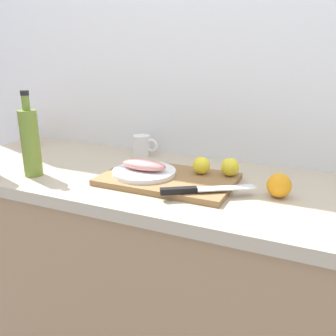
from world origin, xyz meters
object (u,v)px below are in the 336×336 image
fish_fillet (144,165)px  lemon_0 (201,166)px  cutting_board (168,179)px  orange_0 (31,138)px  chef_knife (196,190)px  olive_oil_bottle (30,142)px  coffee_mug_1 (142,145)px  white_plate (144,172)px

fish_fillet → lemon_0: 0.20m
cutting_board → lemon_0: lemon_0 is taller
lemon_0 → orange_0: lemon_0 is taller
fish_fillet → lemon_0: lemon_0 is taller
fish_fillet → orange_0: size_ratio=2.21×
fish_fillet → lemon_0: bearing=25.5°
chef_knife → olive_oil_bottle: 0.61m
lemon_0 → fish_fillet: bearing=-154.5°
coffee_mug_1 → chef_knife: bearing=-43.7°
cutting_board → chef_knife: (0.14, -0.10, 0.02)m
lemon_0 → olive_oil_bottle: (-0.56, -0.20, 0.07)m
chef_knife → white_plate: bearing=125.9°
olive_oil_bottle → coffee_mug_1: 0.46m
cutting_board → white_plate: bearing=-172.5°
coffee_mug_1 → orange_0: bearing=-172.7°
lemon_0 → coffee_mug_1: size_ratio=0.53×
cutting_board → white_plate: size_ratio=2.03×
cutting_board → fish_fillet: (-0.08, -0.01, 0.04)m
chef_knife → fish_fillet: bearing=125.9°
fish_fillet → cutting_board: bearing=7.5°
white_plate → chef_knife: size_ratio=0.84×
white_plate → cutting_board: bearing=7.5°
fish_fillet → coffee_mug_1: bearing=119.3°
chef_knife → orange_0: bearing=130.1°
fish_fillet → olive_oil_bottle: size_ratio=0.55×
cutting_board → white_plate: white_plate is taller
cutting_board → coffee_mug_1: size_ratio=3.98×
orange_0 → fish_fillet: bearing=-15.9°
cutting_board → fish_fillet: 0.10m
chef_knife → coffee_mug_1: coffee_mug_1 is taller
coffee_mug_1 → fish_fillet: bearing=-60.7°
coffee_mug_1 → orange_0: size_ratio=1.50×
coffee_mug_1 → cutting_board: bearing=-47.6°
fish_fillet → olive_oil_bottle: (-0.38, -0.12, 0.07)m
fish_fillet → coffee_mug_1: size_ratio=1.47×
cutting_board → orange_0: size_ratio=5.98×
olive_oil_bottle → orange_0: size_ratio=4.03×
white_plate → lemon_0: (0.18, 0.08, 0.02)m
olive_oil_bottle → fish_fillet: bearing=17.4°
white_plate → chef_knife: bearing=-21.4°
chef_knife → lemon_0: (-0.04, 0.17, 0.02)m
fish_fillet → chef_knife: 0.24m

